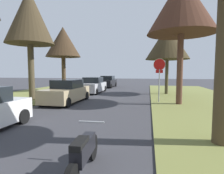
% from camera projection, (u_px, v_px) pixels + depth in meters
% --- Properties ---
extents(stop_sign_far, '(0.81, 0.32, 2.97)m').
position_uv_depth(stop_sign_far, '(159.00, 71.00, 12.34)').
color(stop_sign_far, '#9EA0A5').
rests_on(stop_sign_far, grass_verge_right).
extents(street_tree_right_mid_b, '(4.24, 4.24, 8.02)m').
position_uv_depth(street_tree_right_mid_b, '(182.00, 5.00, 11.33)').
color(street_tree_right_mid_b, brown).
rests_on(street_tree_right_mid_b, grass_verge_right).
extents(street_tree_right_far, '(4.01, 4.01, 6.41)m').
position_uv_depth(street_tree_right_far, '(168.00, 42.00, 16.91)').
color(street_tree_right_far, '#473F29').
rests_on(street_tree_right_far, grass_verge_right).
extents(street_tree_left_mid_b, '(3.41, 3.41, 8.05)m').
position_uv_depth(street_tree_left_mid_b, '(29.00, 17.00, 13.17)').
color(street_tree_left_mid_b, '#49402C').
rests_on(street_tree_left_mid_b, grass_verge_left).
extents(street_tree_left_far, '(3.71, 3.71, 6.87)m').
position_uv_depth(street_tree_left_far, '(63.00, 42.00, 19.62)').
color(street_tree_left_far, '#483826').
rests_on(street_tree_left_far, grass_verge_left).
extents(parked_sedan_tan, '(1.97, 4.41, 1.57)m').
position_uv_depth(parked_sedan_tan, '(67.00, 92.00, 12.65)').
color(parked_sedan_tan, tan).
rests_on(parked_sedan_tan, ground).
extents(parked_sedan_silver, '(1.97, 4.41, 1.57)m').
position_uv_depth(parked_sedan_silver, '(93.00, 86.00, 18.62)').
color(parked_sedan_silver, '#BCBCC1').
rests_on(parked_sedan_silver, ground).
extents(parked_sedan_black, '(1.97, 4.41, 1.57)m').
position_uv_depth(parked_sedan_black, '(107.00, 82.00, 25.44)').
color(parked_sedan_black, black).
rests_on(parked_sedan_black, ground).
extents(parked_motorcycle, '(0.60, 2.05, 0.97)m').
position_uv_depth(parked_motorcycle, '(84.00, 153.00, 3.66)').
color(parked_motorcycle, black).
rests_on(parked_motorcycle, ground).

